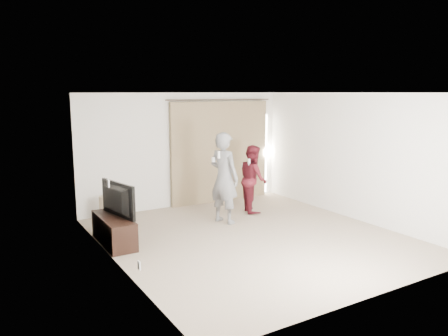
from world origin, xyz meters
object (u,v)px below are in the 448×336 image
Objects in this scene: tv_console at (114,230)px; person_man at (224,178)px; tv at (113,200)px; person_woman at (253,179)px.

person_man reaches higher than tv_console.
person_man reaches higher than tv.
person_woman is at bearing -93.06° from tv.
tv is (0.00, 0.00, 0.54)m from tv_console.
tv is 3.32m from person_woman.
tv_console is at bearing -171.36° from person_woman.
tv reaches higher than tv_console.
person_man is (2.31, 0.12, 0.68)m from tv_console.
person_man is (2.31, 0.12, 0.14)m from tv.
person_man is at bearing -158.69° from person_woman.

